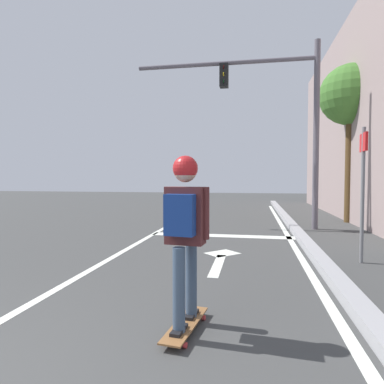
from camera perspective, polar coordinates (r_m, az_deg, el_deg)
name	(u,v)px	position (r m, az deg, el deg)	size (l,w,h in m)	color
lane_line_center	(138,243)	(7.40, -9.19, -8.58)	(0.12, 20.00, 0.01)	silver
lane_line_curbside	(295,248)	(7.03, 17.35, -9.24)	(0.12, 20.00, 0.01)	silver
stop_bar	(222,236)	(8.18, 5.23, -7.49)	(3.44, 0.40, 0.01)	silver
lane_arrow_stem	(218,265)	(5.52, 4.44, -12.38)	(0.16, 1.40, 0.01)	silver
lane_arrow_head	(222,253)	(6.34, 5.25, -10.42)	(0.56, 0.44, 0.01)	silver
curb_strip	(309,246)	(7.05, 19.39, -8.67)	(0.24, 24.00, 0.14)	#9A999C
skateboard	(185,325)	(3.29, -1.13, -21.82)	(0.30, 0.86, 0.08)	brown
skater	(185,220)	(3.01, -1.26, -4.83)	(0.43, 0.59, 1.54)	#3D4F66
traffic_signal_mast	(272,103)	(9.76, 13.59, 14.61)	(5.10, 0.34, 5.12)	#605963
street_sign_post	(363,175)	(6.14, 27.31, 2.68)	(0.08, 0.44, 2.25)	slate
roadside_tree	(350,97)	(11.87, 25.57, 14.56)	(1.88, 1.88, 4.96)	brown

